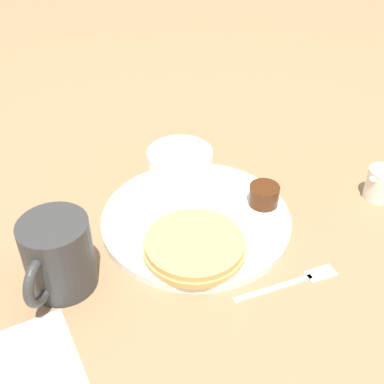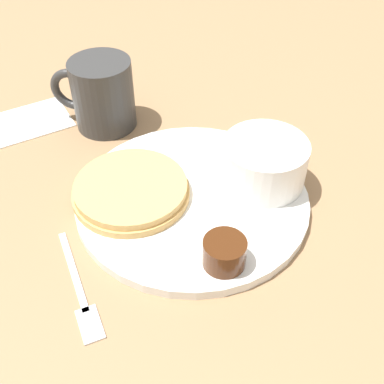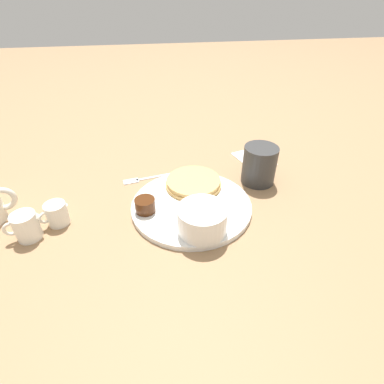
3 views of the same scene
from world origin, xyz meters
TOP-DOWN VIEW (x-y plane):
  - ground_plane at (0.00, 0.00)m, footprint 4.00×4.00m
  - plate at (0.00, 0.00)m, footprint 0.27×0.27m
  - pancake_stack at (-0.07, 0.02)m, footprint 0.13×0.13m
  - bowl at (0.09, 0.01)m, footprint 0.10×0.10m
  - syrup_cup at (0.01, -0.10)m, footprint 0.04×0.04m
  - butter_ramekin at (0.10, -0.01)m, footprint 0.05×0.05m
  - coffee_mug at (-0.08, 0.18)m, footprint 0.11×0.08m
  - creamer_pitcher_near at (0.01, -0.28)m, footprint 0.04×0.06m
  - creamer_pitcher_far at (0.04, -0.33)m, footprint 0.05×0.07m
  - fork at (-0.13, -0.10)m, footprint 0.04×0.14m
  - napkin at (-0.19, 0.21)m, footprint 0.13×0.11m

SIDE VIEW (x-z plane):
  - ground_plane at x=0.00m, z-range 0.00..0.00m
  - fork at x=-0.13m, z-range 0.00..0.00m
  - napkin at x=-0.19m, z-range 0.00..0.00m
  - plate at x=0.00m, z-range 0.00..0.01m
  - pancake_stack at x=-0.07m, z-range 0.01..0.03m
  - creamer_pitcher_near at x=0.01m, z-range 0.00..0.05m
  - syrup_cup at x=0.01m, z-range 0.01..0.04m
  - creamer_pitcher_far at x=0.04m, z-range 0.00..0.06m
  - butter_ramekin at x=0.10m, z-range 0.01..0.05m
  - bowl at x=0.09m, z-range 0.01..0.07m
  - coffee_mug at x=-0.08m, z-range 0.00..0.10m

